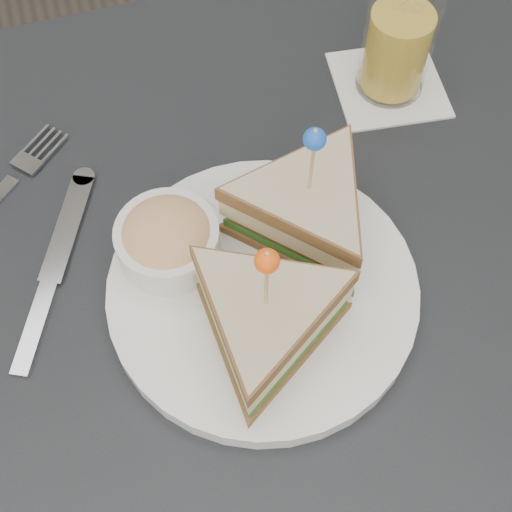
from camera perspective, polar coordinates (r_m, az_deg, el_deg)
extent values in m
plane|color=#3F3833|center=(1.34, -0.30, -17.65)|extent=(3.50, 3.50, 0.00)
cube|color=black|center=(0.64, -0.59, -3.84)|extent=(0.80, 0.80, 0.03)
cylinder|color=black|center=(1.22, 10.73, 7.14)|extent=(0.04, 0.04, 0.72)
cylinder|color=white|center=(0.62, 0.54, -2.95)|extent=(0.28, 0.28, 0.02)
cylinder|color=white|center=(0.61, 0.55, -2.51)|extent=(0.28, 0.28, 0.00)
cylinder|color=#D8B07C|center=(0.50, 0.83, -2.19)|extent=(0.00, 0.00, 0.08)
sphere|color=#FF5710|center=(0.48, 0.88, -0.41)|extent=(0.02, 0.02, 0.02)
cylinder|color=#D8B07C|center=(0.56, 4.48, 7.25)|extent=(0.00, 0.00, 0.08)
sphere|color=blue|center=(0.54, 4.72, 9.30)|extent=(0.02, 0.02, 0.02)
cylinder|color=white|center=(0.62, -7.03, 1.03)|extent=(0.09, 0.09, 0.04)
ellipsoid|color=#E0B772|center=(0.61, -7.17, 1.70)|extent=(0.08, 0.08, 0.04)
cube|color=silver|center=(0.74, -17.86, 7.06)|extent=(0.03, 0.03, 0.00)
cube|color=silver|center=(0.64, -17.16, -5.16)|extent=(0.06, 0.09, 0.01)
cube|color=silver|center=(0.68, -14.87, 2.22)|extent=(0.07, 0.11, 0.00)
cylinder|color=silver|center=(0.71, -13.61, 6.17)|extent=(0.03, 0.03, 0.00)
cube|color=white|center=(0.79, 10.54, 13.32)|extent=(0.12, 0.12, 0.00)
cylinder|color=gold|center=(0.75, 11.16, 15.86)|extent=(0.07, 0.07, 0.09)
cylinder|color=white|center=(0.74, 11.46, 17.06)|extent=(0.08, 0.08, 0.14)
cube|color=white|center=(0.73, 12.28, 18.55)|extent=(0.02, 0.02, 0.02)
cube|color=white|center=(0.72, 10.92, 17.55)|extent=(0.02, 0.02, 0.02)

